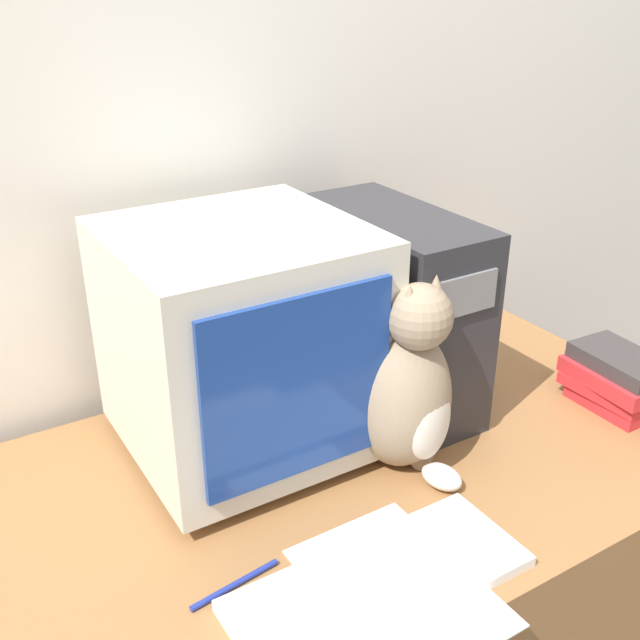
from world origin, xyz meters
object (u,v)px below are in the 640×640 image
Objects in this scene: keyboard at (380,582)px; crt_monitor at (241,340)px; cat at (406,389)px; computer_tower at (391,310)px; book_stack at (618,379)px; pen at (235,584)px.

crt_monitor is at bearing 90.30° from keyboard.
crt_monitor is at bearing 126.13° from cat.
computer_tower is 2.03× the size of book_stack.
cat reaches higher than keyboard.
cat is at bearing -42.75° from crt_monitor.
crt_monitor is 0.41m from pen.
cat is at bearing 172.13° from book_stack.
crt_monitor is at bearing 159.34° from book_stack.
keyboard is (0.00, -0.41, -0.20)m from crt_monitor.
computer_tower is 0.22m from cat.
crt_monitor is at bearing 60.90° from pen.
computer_tower is at bearing -0.51° from crt_monitor.
book_stack is (0.69, -0.26, -0.16)m from crt_monitor.
pen is at bearing -148.10° from computer_tower.
keyboard is at bearing -144.27° from cat.
cat is 2.47× the size of pen.
pen is at bearing -119.10° from crt_monitor.
book_stack reaches higher than keyboard.
crt_monitor is 2.07× the size of book_stack.
computer_tower is 0.55m from keyboard.
pen is at bearing -174.53° from cat.
computer_tower is 1.14× the size of cat.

